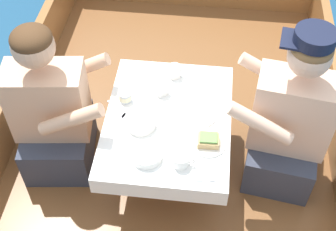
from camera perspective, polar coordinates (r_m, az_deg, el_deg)
name	(u,v)px	position (r m, az deg, el deg)	size (l,w,h in m)	color
ground_plane	(167,200)	(2.95, -0.11, -10.31)	(60.00, 60.00, 0.00)	navy
boat_deck	(167,188)	(2.83, -0.12, -8.82)	(2.00, 3.42, 0.28)	brown
cockpit_table	(168,124)	(2.43, 0.00, -1.01)	(0.65, 0.84, 0.43)	#B2B2B7
person_port	(53,113)	(2.57, -13.89, 0.28)	(0.56, 0.49, 0.94)	#333847
person_starboard	(289,123)	(2.50, 14.48, -0.92)	(0.56, 0.50, 1.00)	#333847
plate_sandwich	(208,144)	(2.30, 4.90, -3.42)	(0.17, 0.17, 0.01)	white
plate_bread	(200,116)	(2.41, 3.89, -0.02)	(0.17, 0.17, 0.01)	white
sandwich	(208,140)	(2.27, 4.95, -3.00)	(0.11, 0.09, 0.05)	tan
bowl_port_near	(141,123)	(2.35, -3.31, -0.92)	(0.15, 0.15, 0.04)	white
bowl_starboard_near	(147,155)	(2.22, -2.63, -4.83)	(0.14, 0.14, 0.04)	white
coffee_cup_port	(162,89)	(2.50, -0.77, 3.27)	(0.10, 0.07, 0.06)	white
coffee_cup_starboard	(181,160)	(2.19, 1.57, -5.48)	(0.11, 0.08, 0.06)	white
coffee_cup_center	(175,71)	(2.59, 0.85, 5.45)	(0.10, 0.07, 0.07)	white
tin_can	(125,97)	(2.47, -5.24, 2.29)	(0.07, 0.07, 0.05)	silver
utensil_knife_starboard	(120,108)	(2.45, -5.92, 0.91)	(0.15, 0.10, 0.00)	silver
utensil_spoon_center	(203,180)	(2.17, 4.26, -7.84)	(0.17, 0.05, 0.01)	silver
utensil_spoon_port	(163,107)	(2.44, -0.56, 1.01)	(0.17, 0.03, 0.01)	silver
utensil_knife_port	(203,165)	(2.22, 4.25, -6.09)	(0.14, 0.12, 0.00)	silver
utensil_fork_port	(119,122)	(2.39, -6.01, -0.83)	(0.07, 0.17, 0.00)	silver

